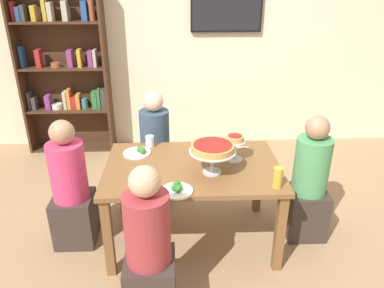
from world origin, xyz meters
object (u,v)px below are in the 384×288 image
diner_far_left (156,153)px  cutlery_knife_near (211,147)px  deep_dish_pizza_stand (213,149)px  personal_pizza_stand (235,143)px  salad_plate_near_diner (139,152)px  beer_glass_amber_tall (278,177)px  cutlery_fork_far (239,147)px  television (226,10)px  diner_head_east (308,187)px  water_glass_clear_near (150,141)px  salad_plate_far_diner (177,189)px  cutlery_fork_near (142,188)px  diner_head_west (71,193)px  dining_table (192,175)px  bookshelf (64,66)px  diner_near_left (149,254)px

diner_far_left → cutlery_knife_near: bearing=52.1°
deep_dish_pizza_stand → personal_pizza_stand: bearing=45.9°
salad_plate_near_diner → beer_glass_amber_tall: (1.08, -0.60, 0.06)m
cutlery_fork_far → television: bearing=-89.2°
cutlery_knife_near → cutlery_fork_far: size_ratio=1.00×
diner_head_east → cutlery_fork_far: size_ratio=6.39×
diner_far_left → water_glass_clear_near: (-0.02, -0.38, 0.30)m
diner_far_left → personal_pizza_stand: bearing=46.2°
water_glass_clear_near → cutlery_fork_far: bearing=-3.8°
television → salad_plate_far_diner: 2.78m
salad_plate_near_diner → cutlery_fork_near: bearing=-83.0°
diner_far_left → cutlery_fork_near: 1.14m
personal_pizza_stand → salad_plate_near_diner: (-0.82, 0.15, -0.14)m
salad_plate_near_diner → cutlery_fork_far: size_ratio=1.35×
deep_dish_pizza_stand → salad_plate_far_diner: deep_dish_pizza_stand is taller
salad_plate_near_diner → cutlery_fork_far: salad_plate_near_diner is taller
diner_head_east → salad_plate_far_diner: size_ratio=4.83×
beer_glass_amber_tall → cutlery_fork_near: size_ratio=0.90×
personal_pizza_stand → salad_plate_far_diner: personal_pizza_stand is taller
personal_pizza_stand → cutlery_fork_far: (0.08, 0.25, -0.16)m
cutlery_fork_near → cutlery_fork_far: size_ratio=1.00×
television → diner_far_left: (-0.86, -1.34, -1.29)m
television → diner_head_west: 2.90m
dining_table → diner_far_left: bearing=114.7°
dining_table → bookshelf: bearing=127.3°
personal_pizza_stand → salad_plate_far_diner: 0.70m
cutlery_fork_far → diner_near_left: bearing=58.8°
deep_dish_pizza_stand → cutlery_fork_far: deep_dish_pizza_stand is taller
cutlery_knife_near → dining_table: bearing=64.4°
diner_head_west → diner_far_left: same height
television → water_glass_clear_near: 2.17m
cutlery_fork_far → diner_far_left: bearing=-25.6°
dining_table → diner_head_west: diner_head_west is taller
diner_head_east → diner_far_left: size_ratio=1.00×
diner_near_left → cutlery_fork_far: diner_near_left is taller
cutlery_fork_near → diner_head_east: bearing=16.9°
diner_head_west → diner_near_left: bearing=-48.2°
television → cutlery_fork_near: television is taller
television → beer_glass_amber_tall: size_ratio=5.49×
diner_far_left → deep_dish_pizza_stand: bearing=29.4°
diner_near_left → cutlery_fork_far: (0.76, 1.11, 0.25)m
diner_near_left → salad_plate_near_diner: bearing=7.9°
television → cutlery_knife_near: (-0.32, -1.76, -1.03)m
personal_pizza_stand → cutlery_knife_near: 0.35m
deep_dish_pizza_stand → water_glass_clear_near: 0.75m
television → beer_glass_amber_tall: bearing=-87.6°
diner_near_left → cutlery_fork_near: 0.51m
personal_pizza_stand → cutlery_fork_far: personal_pizza_stand is taller
dining_table → salad_plate_near_diner: (-0.46, 0.24, 0.11)m
bookshelf → beer_glass_amber_tall: bearing=-47.9°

